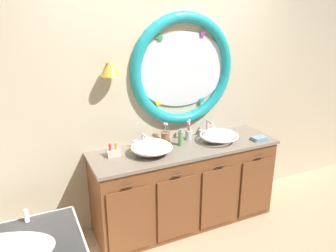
# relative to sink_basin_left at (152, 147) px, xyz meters

# --- Properties ---
(ground_plane) EXTENTS (14.00, 14.00, 0.00)m
(ground_plane) POSITION_rel_sink_basin_left_xyz_m (0.27, -0.25, -0.92)
(ground_plane) COLOR tan
(back_wall_assembly) EXTENTS (6.40, 0.26, 2.60)m
(back_wall_assembly) POSITION_rel_sink_basin_left_xyz_m (0.29, 0.34, 0.41)
(back_wall_assembly) COLOR beige
(back_wall_assembly) RESTS_ON ground_plane
(vanity_counter) EXTENTS (1.89, 0.60, 0.86)m
(vanity_counter) POSITION_rel_sink_basin_left_xyz_m (0.37, 0.03, -0.49)
(vanity_counter) COLOR brown
(vanity_counter) RESTS_ON ground_plane
(sink_basin_left) EXTENTS (0.39, 0.39, 0.13)m
(sink_basin_left) POSITION_rel_sink_basin_left_xyz_m (0.00, 0.00, 0.00)
(sink_basin_left) COLOR white
(sink_basin_left) RESTS_ON vanity_counter
(sink_basin_right) EXTENTS (0.40, 0.40, 0.12)m
(sink_basin_right) POSITION_rel_sink_basin_left_xyz_m (0.74, 0.00, -0.01)
(sink_basin_right) COLOR white
(sink_basin_right) RESTS_ON vanity_counter
(faucet_set_left) EXTENTS (0.22, 0.14, 0.13)m
(faucet_set_left) POSITION_rel_sink_basin_left_xyz_m (-0.00, 0.22, -0.01)
(faucet_set_left) COLOR silver
(faucet_set_left) RESTS_ON vanity_counter
(faucet_set_right) EXTENTS (0.21, 0.13, 0.16)m
(faucet_set_right) POSITION_rel_sink_basin_left_xyz_m (0.74, 0.22, -0.00)
(faucet_set_right) COLOR silver
(faucet_set_right) RESTS_ON vanity_counter
(toothbrush_holder_left) EXTENTS (0.10, 0.10, 0.21)m
(toothbrush_holder_left) POSITION_rel_sink_basin_left_xyz_m (0.24, 0.21, -0.01)
(toothbrush_holder_left) COLOR #996647
(toothbrush_holder_left) RESTS_ON vanity_counter
(toothbrush_holder_right) EXTENTS (0.08, 0.08, 0.22)m
(toothbrush_holder_right) POSITION_rel_sink_basin_left_xyz_m (0.49, 0.18, -0.01)
(toothbrush_holder_right) COLOR silver
(toothbrush_holder_right) RESTS_ON vanity_counter
(soap_dispenser) EXTENTS (0.05, 0.06, 0.18)m
(soap_dispenser) POSITION_rel_sink_basin_left_xyz_m (0.34, 0.08, 0.01)
(soap_dispenser) COLOR #6BAD66
(soap_dispenser) RESTS_ON vanity_counter
(folded_hand_towel) EXTENTS (0.17, 0.11, 0.03)m
(folded_hand_towel) POSITION_rel_sink_basin_left_xyz_m (1.14, -0.14, -0.05)
(folded_hand_towel) COLOR #7593A8
(folded_hand_towel) RESTS_ON vanity_counter
(toiletry_basket) EXTENTS (0.12, 0.10, 0.12)m
(toiletry_basket) POSITION_rel_sink_basin_left_xyz_m (-0.33, 0.12, -0.03)
(toiletry_basket) COLOR beige
(toiletry_basket) RESTS_ON vanity_counter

